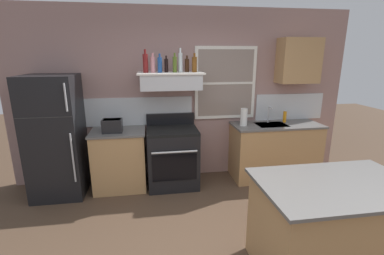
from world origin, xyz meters
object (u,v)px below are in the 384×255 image
Objects in this scene: bottle_rose_pink at (153,64)px; bottle_brown_stout at (187,65)px; kitchen_island at (332,228)px; bottle_balsamic_dark at (166,65)px; stove_range at (173,157)px; bottle_amber_wine at (194,64)px; bottle_olive_oil_square at (175,64)px; bottle_clear_tall at (180,62)px; paper_towel_roll at (244,117)px; refrigerator at (56,137)px; bottle_blue_liqueur at (160,65)px; bottle_red_label_wine at (145,63)px; dish_soap_bottle at (285,117)px; toaster at (112,125)px.

bottle_rose_pink is 1.14× the size of bottle_brown_stout.
bottle_brown_stout is 2.76m from kitchen_island.
kitchen_island is at bearing -57.68° from bottle_balsamic_dark.
bottle_brown_stout is at bearing 7.21° from bottle_rose_pink.
bottle_amber_wine reaches higher than stove_range.
bottle_clear_tall is at bearing 25.31° from bottle_olive_oil_square.
bottle_balsamic_dark is 0.13m from bottle_olive_oil_square.
bottle_rose_pink reaches higher than paper_towel_roll.
bottle_brown_stout is at bearing 26.74° from stove_range.
bottle_blue_liqueur reaches higher than refrigerator.
stove_range is at bearing -149.67° from bottle_clear_tall.
bottle_red_label_wine is 0.94× the size of bottle_clear_tall.
bottle_brown_stout is 0.12m from bottle_amber_wine.
paper_towel_roll is 0.19× the size of kitchen_island.
dish_soap_bottle is 0.13× the size of kitchen_island.
toaster is 1.02m from bottle_red_label_wine.
bottle_balsamic_dark reaches higher than kitchen_island.
bottle_red_label_wine is 1.19× the size of bottle_rose_pink.
bottle_blue_liqueur is 2.21m from dish_soap_bottle.
bottle_amber_wine is at bearing -176.87° from dish_soap_bottle.
bottle_blue_liqueur is at bearing -168.68° from bottle_brown_stout.
bottle_red_label_wine reaches higher than stove_range.
refrigerator reaches higher than toaster.
bottle_red_label_wine is at bearing 169.27° from stove_range.
bottle_clear_tall reaches higher than kitchen_island.
toaster is at bearing -169.91° from bottle_balsamic_dark.
stove_range is 2.40m from kitchen_island.
bottle_clear_tall reaches higher than paper_towel_roll.
bottle_olive_oil_square is at bearing 120.70° from kitchen_island.
bottle_clear_tall reaches higher than bottle_brown_stout.
bottle_clear_tall is at bearing 7.00° from toaster.
bottle_amber_wine is 2.67m from kitchen_island.
bottle_balsamic_dark is (1.59, 0.13, 0.98)m from refrigerator.
bottle_clear_tall is (1.01, 0.12, 0.88)m from toaster.
bottle_blue_liqueur is 0.50m from bottle_amber_wine.
refrigerator is 6.37× the size of bottle_amber_wine.
kitchen_island is (2.15, -1.98, -0.55)m from toaster.
bottle_balsamic_dark is at bearing 118.45° from stove_range.
bottle_rose_pink is 2.30m from dish_soap_bottle.
toaster reaches higher than dish_soap_bottle.
bottle_balsamic_dark is 2.11m from dish_soap_bottle.
stove_range is 6.06× the size of dish_soap_bottle.
refrigerator is 2.79m from paper_towel_roll.
bottle_rose_pink reaches higher than bottle_blue_liqueur.
refrigerator is at bearing -177.80° from bottle_amber_wine.
bottle_clear_tall is 0.21m from bottle_amber_wine.
bottle_rose_pink reaches higher than dish_soap_bottle.
bottle_amber_wine is at bearing 4.32° from toaster.
bottle_red_label_wine is 1.17× the size of bottle_olive_oil_square.
stove_range is 1.39m from bottle_balsamic_dark.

